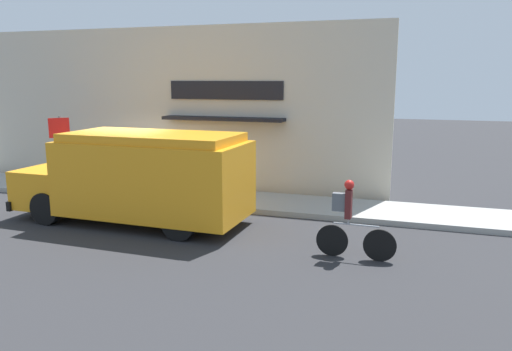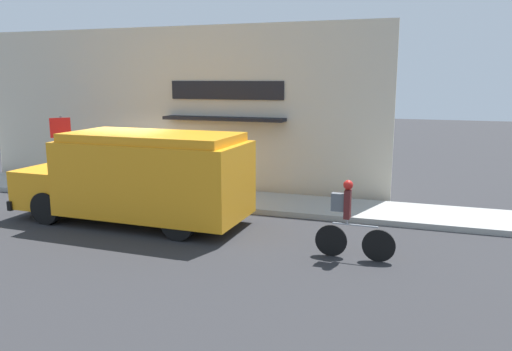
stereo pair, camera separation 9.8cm
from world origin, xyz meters
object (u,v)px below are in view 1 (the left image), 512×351
at_px(trash_bin, 120,174).
at_px(school_bus, 140,177).
at_px(cyclist, 350,221).
at_px(stop_sign_post, 61,141).

bearing_deg(trash_bin, school_bus, -49.05).
relative_size(school_bus, trash_bin, 7.30).
height_order(cyclist, trash_bin, cyclist).
relative_size(school_bus, cyclist, 3.76).
xyz_separation_m(school_bus, trash_bin, (-2.51, 2.89, -0.62)).
bearing_deg(stop_sign_post, school_bus, -26.62).
xyz_separation_m(school_bus, cyclist, (5.27, -0.89, -0.41)).
relative_size(cyclist, trash_bin, 1.94).
relative_size(school_bus, stop_sign_post, 2.62).
height_order(school_bus, stop_sign_post, stop_sign_post).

